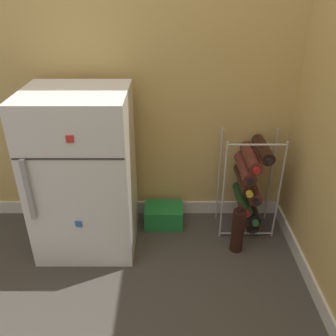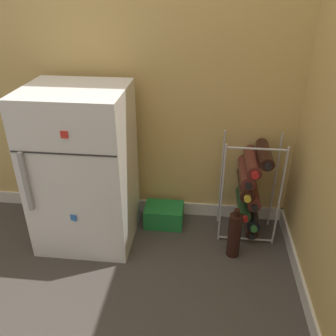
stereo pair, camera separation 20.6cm
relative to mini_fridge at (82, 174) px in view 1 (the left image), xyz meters
The scene contains 6 objects.
ground_plane 0.72m from the mini_fridge, 50.67° to the right, with size 14.00×14.00×0.00m, color #423D38.
wall_back 0.90m from the mini_fridge, 43.26° to the left, with size 6.78×0.07×2.50m.
mini_fridge is the anchor object (origin of this frame).
wine_rack 1.00m from the mini_fridge, ahead, with size 0.34×0.33×0.66m.
soda_box 0.63m from the mini_fridge, 20.16° to the left, with size 0.25×0.18×0.13m.
loose_bottle_floor 0.95m from the mini_fridge, ahead, with size 0.08×0.08×0.32m.
Camera 1 is at (0.13, -1.32, 1.46)m, focal length 38.00 mm.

